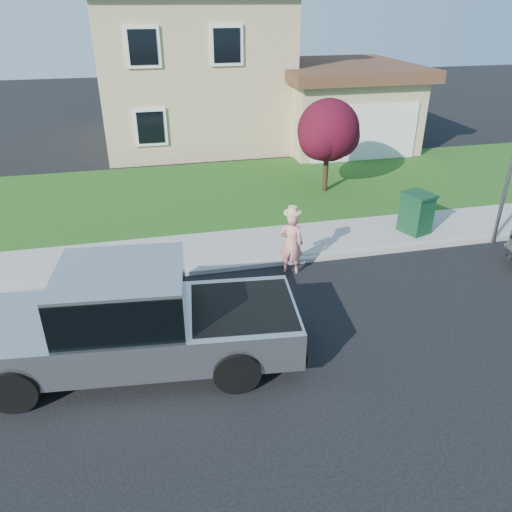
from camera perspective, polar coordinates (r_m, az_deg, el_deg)
The scene contains 9 objects.
ground at distance 10.68m, azimuth 3.74°, elevation -8.50°, with size 80.00×80.00×0.00m, color black.
curb at distance 13.26m, azimuth 4.36°, elevation -0.51°, with size 40.00×0.20×0.12m, color gray.
sidewalk at distance 14.19m, azimuth 3.07°, elevation 1.57°, with size 40.00×2.00×0.15m, color gray.
lawn at distance 18.22m, azimuth -0.80°, elevation 7.53°, with size 40.00×7.00×0.10m, color #1E4E16.
house at distance 25.13m, azimuth -4.20°, elevation 20.32°, with size 14.00×11.30×6.85m.
pickup_truck at distance 9.55m, azimuth -13.89°, elevation -7.22°, with size 6.40×2.73×2.04m.
woman at distance 12.45m, azimuth 4.06°, elevation 1.62°, with size 0.70×0.58×1.79m.
ornamental_tree at distance 17.65m, azimuth 8.34°, elevation 13.72°, with size 2.34×2.11×3.21m.
trash_bin at distance 15.15m, azimuth 17.85°, elevation 4.75°, with size 0.96×1.02×1.18m.
Camera 1 is at (-2.61, -8.25, 6.26)m, focal length 35.00 mm.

